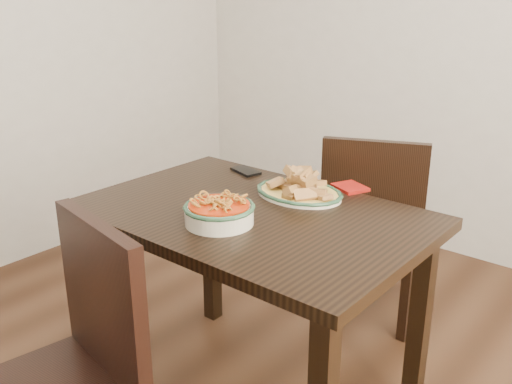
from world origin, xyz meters
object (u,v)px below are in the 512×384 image
Objects in this scene: fish_plate at (299,184)px; smartphone at (246,171)px; dining_table at (252,239)px; noodle_bowl at (219,211)px; chair_far at (372,222)px; chair_near at (71,366)px.

fish_plate is 0.34m from smartphone.
noodle_bowl reaches higher than dining_table.
chair_far is 1.00× the size of chair_near.
chair_near is 1.06m from smartphone.
chair_far reaches higher than dining_table.
chair_near is 0.96m from fish_plate.
smartphone is at bearing 23.43° from chair_far.
chair_far is 0.57m from fish_plate.
noodle_bowl is at bearing 95.36° from chair_near.
chair_near is at bearing 61.02° from chair_far.
dining_table is 5.02× the size of noodle_bowl.
smartphone is (-0.37, -0.40, 0.26)m from chair_far.
smartphone is at bearing 164.67° from fish_plate.
chair_far reaches higher than fish_plate.
dining_table is 1.29× the size of chair_far.
fish_plate is 0.37m from noodle_bowl.
chair_far is 2.74× the size of fish_plate.
dining_table is 0.71m from chair_near.
fish_plate is (-0.05, -0.49, 0.30)m from chair_far.
dining_table is at bearing 87.12° from noodle_bowl.
smartphone is at bearing 113.57° from chair_near.
fish_plate is 2.52× the size of smartphone.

